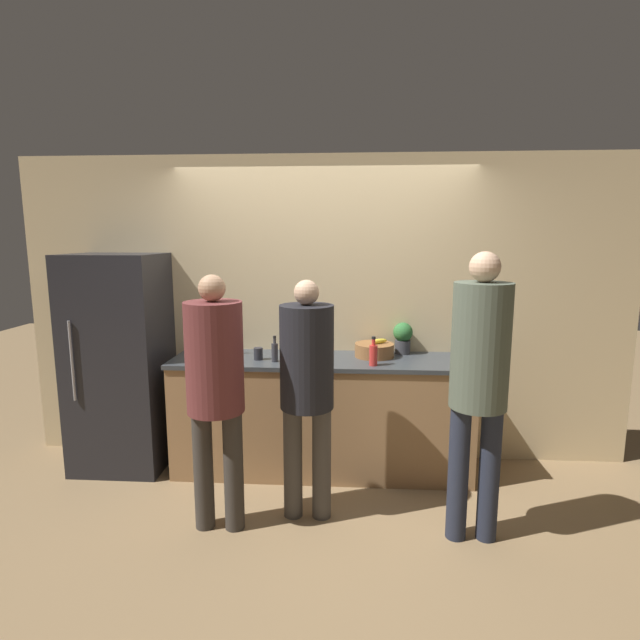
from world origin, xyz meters
The scene contains 14 objects.
ground_plane centered at (0.00, 0.00, 0.00)m, with size 14.00×14.00×0.00m, color #8C704C.
wall_back centered at (0.00, 0.68, 1.30)m, with size 5.20×0.06×2.60m.
counter centered at (0.00, 0.36, 0.48)m, with size 2.42×0.66×0.95m.
refrigerator centered at (-1.68, 0.34, 0.90)m, with size 0.73×0.65×1.79m.
person_left centered at (-0.63, -0.54, 1.03)m, with size 0.37×0.37×1.70m.
person_center centered at (-0.05, -0.37, 0.99)m, with size 0.36×0.36×1.65m.
person_right centered at (1.03, -0.55, 1.11)m, with size 0.35×0.35×1.84m.
fruit_bowl centered at (0.43, 0.44, 1.01)m, with size 0.32×0.32×0.15m.
utensil_crock centered at (-0.82, 0.42, 1.04)m, with size 0.10×0.10×0.29m.
bottle_red centered at (0.41, 0.15, 1.04)m, with size 0.06×0.06×0.23m.
bottle_dark centered at (-0.36, 0.22, 1.04)m, with size 0.05×0.05×0.21m.
cup_red centered at (-0.08, 0.17, 1.00)m, with size 0.08×0.08×0.08m.
cup_black centered at (-0.50, 0.28, 1.00)m, with size 0.07×0.07×0.10m.
potted_plant centered at (0.67, 0.57, 1.10)m, with size 0.16×0.16×0.26m.
Camera 1 is at (0.25, -3.57, 1.93)m, focal length 28.00 mm.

